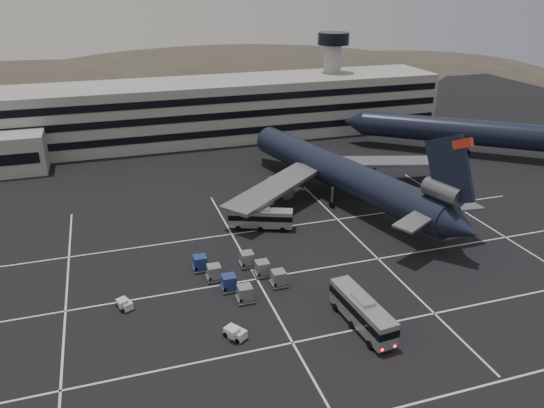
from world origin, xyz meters
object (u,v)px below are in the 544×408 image
(trijet_main, at_px, (342,173))
(tug_a, at_px, (125,304))
(uld_cluster, at_px, (239,274))
(bus_near, at_px, (362,311))
(bus_far, at_px, (261,218))

(trijet_main, height_order, tug_a, trijet_main)
(tug_a, height_order, uld_cluster, uld_cluster)
(bus_near, xyz_separation_m, uld_cluster, (-10.80, 14.00, -1.11))
(bus_near, height_order, uld_cluster, bus_near)
(trijet_main, relative_size, bus_far, 5.56)
(uld_cluster, bearing_deg, bus_far, 62.90)
(trijet_main, xyz_separation_m, tug_a, (-38.89, -22.59, -4.63))
(bus_near, height_order, tug_a, bus_near)
(bus_near, distance_m, bus_far, 28.29)
(trijet_main, bearing_deg, bus_far, -173.34)
(tug_a, distance_m, uld_cluster, 14.95)
(trijet_main, distance_m, tug_a, 45.21)
(bus_far, xyz_separation_m, tug_a, (-22.01, -16.09, -1.33))
(trijet_main, relative_size, uld_cluster, 4.65)
(bus_near, relative_size, uld_cluster, 0.91)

